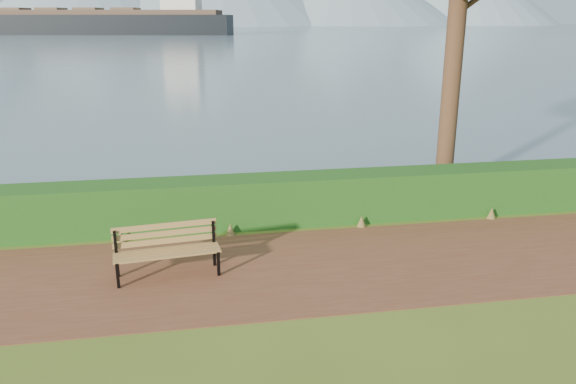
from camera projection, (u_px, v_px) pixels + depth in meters
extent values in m
plane|color=#4B631C|center=(306.00, 275.00, 9.39)|extent=(140.00, 140.00, 0.00)
cube|color=brown|center=(302.00, 267.00, 9.67)|extent=(40.00, 3.40, 0.01)
cube|color=#163F12|center=(281.00, 200.00, 11.69)|extent=(32.00, 0.85, 1.00)
cube|color=#42566A|center=(189.00, 29.00, 254.06)|extent=(700.00, 510.00, 0.00)
cone|color=gray|center=(172.00, 0.00, 407.22)|extent=(120.00, 120.00, 35.00)
cube|color=black|center=(118.00, 276.00, 8.87)|extent=(0.05, 0.06, 0.43)
cube|color=black|center=(117.00, 254.00, 9.20)|extent=(0.05, 0.06, 0.82)
cube|color=black|center=(117.00, 260.00, 9.01)|extent=(0.10, 0.50, 0.05)
cube|color=black|center=(218.00, 264.00, 9.31)|extent=(0.05, 0.06, 0.43)
cube|color=black|center=(214.00, 244.00, 9.64)|extent=(0.05, 0.06, 0.82)
cube|color=black|center=(216.00, 249.00, 9.45)|extent=(0.10, 0.50, 0.05)
cube|color=#97663A|center=(168.00, 257.00, 9.05)|extent=(1.72, 0.28, 0.03)
cube|color=#97663A|center=(168.00, 254.00, 9.16)|extent=(1.72, 0.28, 0.03)
cube|color=#97663A|center=(167.00, 251.00, 9.28)|extent=(1.72, 0.28, 0.03)
cube|color=#97663A|center=(166.00, 248.00, 9.39)|extent=(1.72, 0.28, 0.03)
cube|color=#97663A|center=(166.00, 241.00, 9.41)|extent=(1.72, 0.24, 0.10)
cube|color=#97663A|center=(165.00, 233.00, 9.37)|extent=(1.72, 0.24, 0.10)
cube|color=#97663A|center=(165.00, 226.00, 9.33)|extent=(1.72, 0.24, 0.10)
cylinder|color=#3E2419|center=(455.00, 36.00, 12.63)|extent=(0.41, 0.41, 7.46)
cube|color=black|center=(99.00, 29.00, 153.96)|extent=(73.38, 27.92, 7.27)
cube|color=#4D392E|center=(98.00, 13.00, 152.70)|extent=(67.46, 25.47, 1.25)
cube|color=brown|center=(14.00, 9.00, 153.77)|extent=(7.65, 8.11, 0.83)
cube|color=brown|center=(51.00, 9.00, 153.18)|extent=(7.65, 8.11, 0.83)
cube|color=brown|center=(88.00, 9.00, 152.60)|extent=(7.65, 8.11, 0.83)
cube|color=brown|center=(126.00, 9.00, 152.01)|extent=(7.65, 8.11, 0.83)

